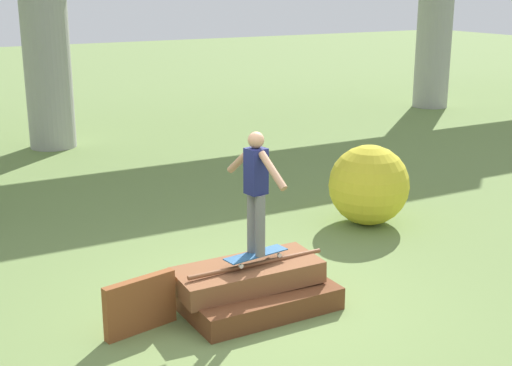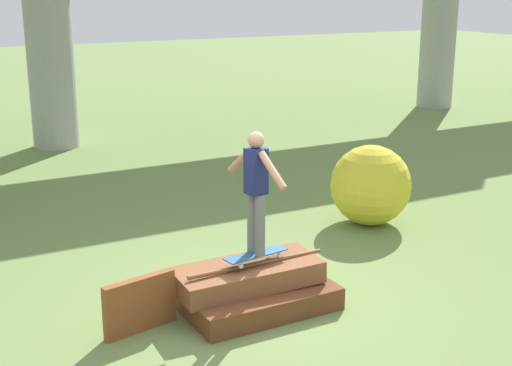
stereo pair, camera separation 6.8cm
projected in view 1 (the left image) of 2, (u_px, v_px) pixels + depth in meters
ground_plane at (257, 307)px, 8.82m from camera, size 80.00×80.00×0.00m
scrap_pile at (253, 288)px, 8.77m from camera, size 1.92×1.18×0.60m
scrap_plank_loose at (140, 305)px, 8.14m from camera, size 0.91×0.29×0.64m
skateboard at (256, 255)px, 8.68m from camera, size 0.86×0.33×0.09m
skater at (256, 185)px, 8.44m from camera, size 0.25×1.11×1.51m
bush_yellow_flowering at (369, 185)px, 11.71m from camera, size 1.33×1.33×1.33m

